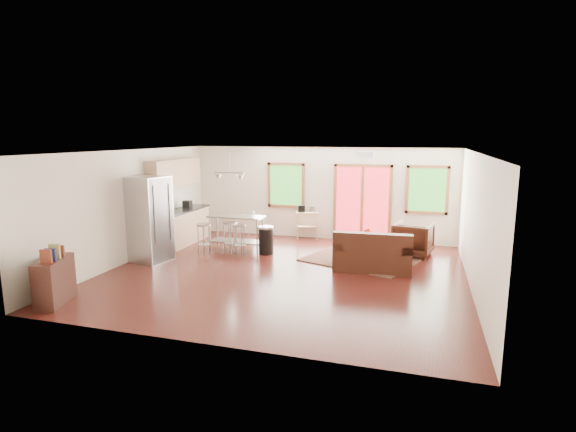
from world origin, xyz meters
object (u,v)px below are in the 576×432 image
(coffee_table, at_px, (388,248))
(armchair, at_px, (413,237))
(kitchen_cart, at_px, (306,216))
(ottoman, at_px, (360,245))
(rug, at_px, (360,260))
(refrigerator, at_px, (150,219))
(island, at_px, (236,227))
(loveseat, at_px, (373,254))

(coffee_table, relative_size, armchair, 1.07)
(kitchen_cart, bearing_deg, ottoman, -34.01)
(rug, height_order, refrigerator, refrigerator)
(armchair, bearing_deg, ottoman, 17.13)
(coffee_table, relative_size, kitchen_cart, 0.99)
(armchair, height_order, refrigerator, refrigerator)
(rug, bearing_deg, kitchen_cart, 134.12)
(rug, height_order, armchair, armchair)
(island, height_order, kitchen_cart, kitchen_cart)
(armchair, xyz_separation_m, refrigerator, (-5.92, -2.26, 0.55))
(loveseat, distance_m, island, 3.63)
(kitchen_cart, bearing_deg, coffee_table, -35.14)
(rug, height_order, kitchen_cart, kitchen_cart)
(kitchen_cart, bearing_deg, refrigerator, -131.91)
(rug, distance_m, ottoman, 0.74)
(coffee_table, distance_m, island, 3.84)
(rug, distance_m, kitchen_cart, 2.66)
(armchair, bearing_deg, kitchen_cart, -7.19)
(kitchen_cart, bearing_deg, loveseat, -49.60)
(armchair, height_order, kitchen_cart, kitchen_cart)
(coffee_table, bearing_deg, loveseat, -109.07)
(coffee_table, xyz_separation_m, armchair, (0.54, 0.69, 0.13))
(armchair, distance_m, island, 4.44)
(loveseat, relative_size, coffee_table, 1.78)
(ottoman, height_order, kitchen_cart, kitchen_cart)
(refrigerator, relative_size, island, 1.41)
(loveseat, relative_size, ottoman, 3.07)
(coffee_table, height_order, ottoman, ottoman)
(kitchen_cart, bearing_deg, island, -127.74)
(coffee_table, height_order, armchair, armchair)
(loveseat, xyz_separation_m, island, (-3.54, 0.73, 0.27))
(coffee_table, height_order, refrigerator, refrigerator)
(armchair, bearing_deg, coffee_table, 63.64)
(loveseat, bearing_deg, refrigerator, -174.82)
(ottoman, distance_m, kitchen_cart, 2.10)
(loveseat, height_order, coffee_table, loveseat)
(loveseat, relative_size, armchair, 1.90)
(armchair, bearing_deg, refrigerator, 32.58)
(armchair, distance_m, refrigerator, 6.36)
(coffee_table, relative_size, ottoman, 1.73)
(armchair, relative_size, kitchen_cart, 0.93)
(ottoman, relative_size, kitchen_cart, 0.58)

